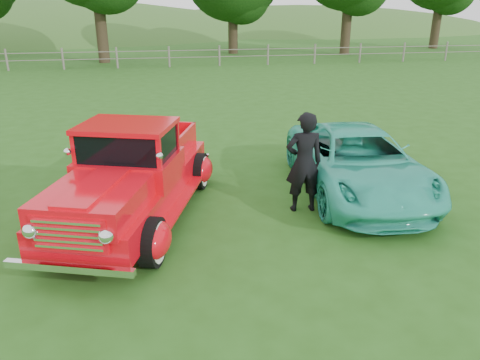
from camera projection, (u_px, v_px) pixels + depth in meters
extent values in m
plane|color=#234F15|center=(223.00, 244.00, 7.61)|extent=(140.00, 140.00, 0.00)
ellipsoid|color=#335920|center=(19.00, 73.00, 59.67)|extent=(84.00, 60.00, 18.00)
ellipsoid|color=#335920|center=(296.00, 55.00, 69.26)|extent=(72.00, 52.00, 14.00)
cube|color=#6C665B|center=(169.00, 58.00, 27.62)|extent=(48.00, 0.04, 0.04)
cube|color=#6C665B|center=(169.00, 51.00, 27.48)|extent=(48.00, 0.04, 0.04)
cylinder|color=#322519|center=(101.00, 23.00, 29.04)|extent=(0.70, 0.70, 4.84)
cylinder|color=#322519|center=(233.00, 27.00, 34.41)|extent=(0.70, 0.70, 3.74)
cylinder|color=#322519|center=(346.00, 23.00, 33.78)|extent=(0.70, 0.70, 4.40)
cylinder|color=#322519|center=(437.00, 22.00, 38.07)|extent=(0.70, 0.70, 4.18)
cylinder|color=black|center=(47.00, 234.00, 7.10)|extent=(0.47, 0.80, 0.76)
cylinder|color=black|center=(152.00, 242.00, 6.87)|extent=(0.47, 0.80, 0.76)
cylinder|color=black|center=(123.00, 167.00, 9.96)|extent=(0.47, 0.80, 0.76)
cylinder|color=black|center=(199.00, 171.00, 9.74)|extent=(0.47, 0.80, 0.76)
cube|color=red|center=(134.00, 187.00, 8.35)|extent=(2.94, 4.86, 0.44)
ellipsoid|color=red|center=(42.00, 232.00, 7.09)|extent=(0.63, 0.84, 0.54)
ellipsoid|color=red|center=(157.00, 240.00, 6.85)|extent=(0.63, 0.84, 0.54)
ellipsoid|color=red|center=(120.00, 165.00, 9.95)|extent=(0.63, 0.84, 0.54)
ellipsoid|color=red|center=(202.00, 169.00, 9.71)|extent=(0.63, 0.84, 0.54)
cube|color=red|center=(94.00, 202.00, 6.77)|extent=(1.77, 1.94, 0.42)
cube|color=red|center=(130.00, 168.00, 8.11)|extent=(1.94, 1.79, 0.44)
cube|color=black|center=(128.00, 142.00, 7.94)|extent=(1.72, 1.52, 0.50)
cube|color=red|center=(126.00, 126.00, 7.84)|extent=(1.83, 1.64, 0.08)
cube|color=red|center=(156.00, 146.00, 9.46)|extent=(1.74, 2.22, 0.45)
cube|color=white|center=(68.00, 235.00, 6.07)|extent=(1.04, 0.43, 0.50)
cube|color=white|center=(69.00, 268.00, 6.13)|extent=(1.74, 0.67, 0.10)
cube|color=white|center=(172.00, 155.00, 10.64)|extent=(1.65, 0.64, 0.10)
imported|color=#2EB89B|center=(357.00, 162.00, 9.45)|extent=(2.52, 4.81, 1.29)
imported|color=black|center=(304.00, 163.00, 8.52)|extent=(0.70, 0.48, 1.88)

